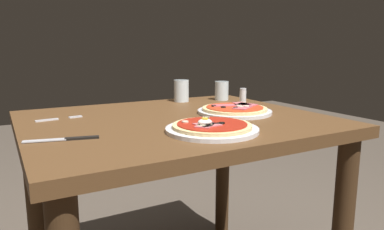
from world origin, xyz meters
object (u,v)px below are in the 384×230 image
water_glass_far (222,92)px  salt_shaker (243,96)px  pizza_foreground (211,128)px  fork (55,119)px  pizza_across_left (235,110)px  knife (67,139)px  dining_table (176,151)px  water_glass_near (181,92)px

water_glass_far → salt_shaker: 0.13m
pizza_foreground → fork: size_ratio=1.75×
pizza_across_left → knife: bearing=-170.1°
dining_table → pizza_foreground: bearing=-90.7°
salt_shaker → water_glass_far: bearing=102.2°
water_glass_near → fork: water_glass_near is taller
pizza_across_left → salt_shaker: size_ratio=4.18×
pizza_foreground → water_glass_near: (0.20, 0.58, 0.03)m
pizza_foreground → salt_shaker: (0.42, 0.40, 0.02)m
dining_table → water_glass_far: bearing=36.9°
water_glass_near → salt_shaker: 0.28m
knife → salt_shaker: salt_shaker is taller
dining_table → pizza_foreground: pizza_foreground is taller
pizza_foreground → water_glass_far: bearing=53.9°
pizza_foreground → water_glass_far: water_glass_far is taller
water_glass_near → knife: (-0.59, -0.47, -0.04)m
fork → water_glass_far: bearing=9.1°
water_glass_near → knife: 0.76m
salt_shaker → knife: bearing=-159.8°
water_glass_far → water_glass_near: bearing=166.0°
water_glass_far → knife: water_glass_far is taller
water_glass_near → fork: (-0.58, -0.17, -0.04)m
pizza_foreground → knife: 0.41m
salt_shaker → pizza_across_left: bearing=-133.6°
pizza_across_left → water_glass_near: water_glass_near is taller
pizza_across_left → fork: size_ratio=1.77×
knife → dining_table: bearing=19.2°
pizza_across_left → knife: size_ratio=1.44×
pizza_across_left → salt_shaker: bearing=46.4°
dining_table → pizza_across_left: (0.24, -0.03, 0.14)m
pizza_foreground → water_glass_near: water_glass_near is taller
water_glass_far → salt_shaker: size_ratio=1.32×
pizza_across_left → salt_shaker: salt_shaker is taller
water_glass_far → knife: 0.89m
water_glass_near → water_glass_far: size_ratio=1.12×
pizza_across_left → water_glass_far: (0.15, 0.32, 0.03)m
knife → fork: bearing=87.4°
dining_table → pizza_across_left: bearing=-6.7°
dining_table → fork: size_ratio=6.50×
pizza_foreground → fork: pizza_foreground is taller
salt_shaker → pizza_foreground: bearing=-136.0°
water_glass_far → knife: size_ratio=0.46×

